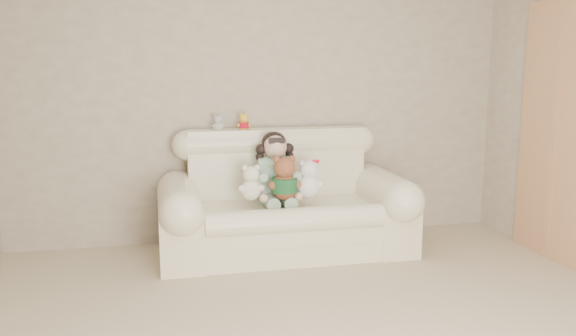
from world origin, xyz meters
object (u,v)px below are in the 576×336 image
(seated_child, at_px, (275,167))
(white_cat, at_px, (309,175))
(sofa, at_px, (285,193))
(cream_teddy, at_px, (251,179))
(brown_teddy, at_px, (284,174))

(seated_child, distance_m, white_cat, 0.32)
(sofa, distance_m, cream_teddy, 0.36)
(cream_teddy, bearing_deg, white_cat, -12.83)
(brown_teddy, bearing_deg, white_cat, 30.70)
(brown_teddy, xyz_separation_m, white_cat, (0.21, 0.02, -0.02))
(sofa, height_order, white_cat, sofa)
(sofa, relative_size, seated_child, 3.41)
(sofa, xyz_separation_m, cream_teddy, (-0.31, -0.11, 0.16))
(seated_child, bearing_deg, cream_teddy, -135.35)
(seated_child, bearing_deg, brown_teddy, -75.94)
(brown_teddy, distance_m, cream_teddy, 0.27)
(sofa, xyz_separation_m, seated_child, (-0.07, 0.08, 0.21))
(brown_teddy, xyz_separation_m, cream_teddy, (-0.27, 0.04, -0.04))
(cream_teddy, bearing_deg, brown_teddy, -19.55)
(sofa, distance_m, white_cat, 0.27)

